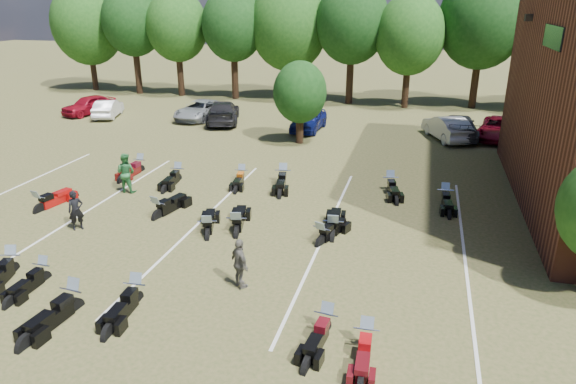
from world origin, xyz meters
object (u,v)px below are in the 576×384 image
(person_grey, at_px, (240,264))
(motorcycle_3, at_px, (75,310))
(motorcycle_0, at_px, (13,272))
(motorcycle_7, at_px, (41,211))
(motorcycle_14, at_px, (140,171))
(car_4, at_px, (309,119))
(car_0, at_px, (89,105))
(person_black, at_px, (76,211))
(person_green, at_px, (126,173))

(person_grey, bearing_deg, motorcycle_3, 72.80)
(person_grey, height_order, motorcycle_0, person_grey)
(person_grey, xyz_separation_m, motorcycle_0, (-7.45, -1.04, -0.80))
(motorcycle_7, relative_size, motorcycle_14, 1.03)
(car_4, bearing_deg, person_grey, -80.32)
(motorcycle_3, bearing_deg, car_4, 90.48)
(person_grey, bearing_deg, motorcycle_14, -3.84)
(car_0, relative_size, person_grey, 2.63)
(person_black, bearing_deg, motorcycle_0, -134.70)
(person_green, bearing_deg, person_grey, 142.01)
(car_4, bearing_deg, person_black, -103.12)
(motorcycle_3, bearing_deg, car_0, 128.78)
(person_grey, distance_m, motorcycle_3, 4.87)
(person_green, relative_size, motorcycle_7, 0.77)
(car_0, distance_m, motorcycle_7, 19.65)
(car_0, height_order, person_black, person_black)
(person_grey, bearing_deg, car_0, -3.83)
(person_grey, bearing_deg, car_4, -40.53)
(person_green, xyz_separation_m, motorcycle_7, (-2.26, -3.01, -0.91))
(car_4, bearing_deg, motorcycle_3, -91.60)
(person_black, xyz_separation_m, motorcycle_3, (3.31, -4.79, -0.77))
(car_0, bearing_deg, motorcycle_7, -40.93)
(person_grey, relative_size, motorcycle_14, 0.70)
(person_black, relative_size, motorcycle_7, 0.65)
(person_black, bearing_deg, motorcycle_14, 55.95)
(person_green, distance_m, motorcycle_14, 3.07)
(motorcycle_3, xyz_separation_m, motorcycle_7, (-5.95, 5.90, 0.00))
(person_black, relative_size, person_green, 0.85)
(car_0, relative_size, motorcycle_14, 1.83)
(person_green, relative_size, person_grey, 1.14)
(car_4, distance_m, person_green, 14.61)
(person_black, relative_size, person_grey, 0.96)
(car_4, xyz_separation_m, motorcycle_7, (-7.70, -16.58, -0.74))
(car_4, distance_m, motorcycle_3, 22.55)
(car_0, height_order, person_green, person_green)
(car_0, distance_m, motorcycle_14, 15.74)
(person_black, xyz_separation_m, person_green, (-0.37, 4.12, 0.14))
(person_black, height_order, motorcycle_14, person_black)
(car_4, height_order, motorcycle_7, car_4)
(car_0, height_order, motorcycle_0, car_0)
(person_black, height_order, motorcycle_7, person_black)
(car_0, distance_m, motorcycle_0, 24.90)
(person_green, distance_m, motorcycle_3, 9.68)
(car_4, relative_size, motorcycle_14, 1.87)
(motorcycle_0, distance_m, motorcycle_7, 5.25)
(car_4, bearing_deg, motorcycle_14, -117.77)
(car_4, xyz_separation_m, person_black, (-5.06, -17.69, 0.04))
(person_green, xyz_separation_m, motorcycle_0, (0.39, -7.54, -0.91))
(person_black, xyz_separation_m, person_grey, (7.46, -2.37, 0.03))
(car_4, xyz_separation_m, motorcycle_0, (-5.04, -21.11, -0.74))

